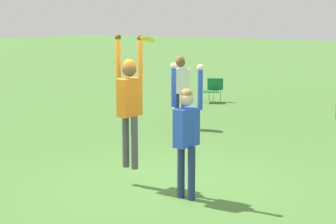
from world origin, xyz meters
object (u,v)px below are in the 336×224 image
at_px(frisbee, 147,39).
at_px(camping_chair_1, 213,88).
at_px(person_defending, 186,128).
at_px(person_spectator_near, 180,84).
at_px(person_jumping, 130,97).

height_order(frisbee, camping_chair_1, frisbee).
xyz_separation_m(frisbee, camping_chair_1, (-4.54, 9.15, -2.05)).
height_order(person_defending, frisbee, frisbee).
height_order(person_defending, person_spectator_near, person_defending).
relative_size(person_jumping, frisbee, 9.60).
bearing_deg(frisbee, person_defending, 14.72).
height_order(frisbee, person_spectator_near, frisbee).
bearing_deg(person_spectator_near, person_defending, -85.05).
bearing_deg(camping_chair_1, frisbee, 84.39).
relative_size(person_defending, camping_chair_1, 2.66).
bearing_deg(frisbee, person_spectator_near, 120.24).
relative_size(person_defending, person_spectator_near, 1.15).
height_order(person_defending, camping_chair_1, person_defending).
height_order(person_jumping, person_spectator_near, person_jumping).
bearing_deg(person_jumping, camping_chair_1, 25.90).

